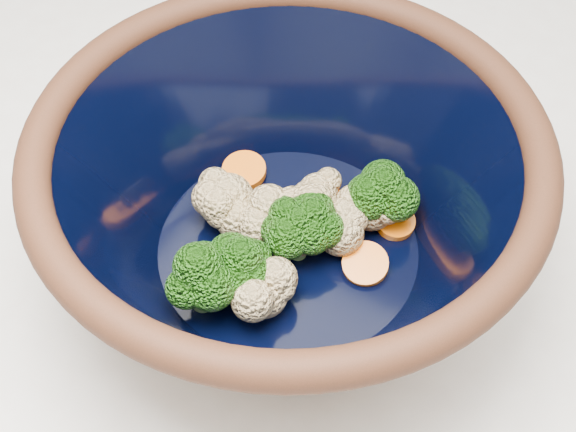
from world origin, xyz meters
TOP-DOWN VIEW (x-y plane):
  - mixing_bowl at (-0.10, 0.05)m, footprint 0.30×0.30m
  - vegetable_pile at (-0.10, 0.04)m, footprint 0.14×0.15m

SIDE VIEW (x-z plane):
  - vegetable_pile at x=-0.10m, z-range 0.92..0.98m
  - mixing_bowl at x=-0.10m, z-range 0.91..1.04m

